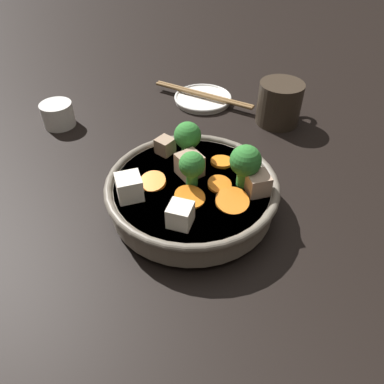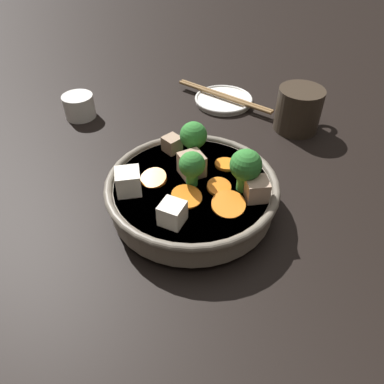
# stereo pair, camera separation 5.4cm
# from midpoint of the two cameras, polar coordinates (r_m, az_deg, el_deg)

# --- Properties ---
(ground_plane) EXTENTS (3.00, 3.00, 0.00)m
(ground_plane) POSITION_cam_midpoint_polar(r_m,az_deg,el_deg) (0.56, -2.75, -2.64)
(ground_plane) COLOR black
(stirfry_bowl) EXTENTS (0.25, 0.25, 0.11)m
(stirfry_bowl) POSITION_cam_midpoint_polar(r_m,az_deg,el_deg) (0.54, -2.76, 0.27)
(stirfry_bowl) COLOR slate
(stirfry_bowl) RESTS_ON ground_plane
(side_saucer) EXTENTS (0.12, 0.12, 0.01)m
(side_saucer) POSITION_cam_midpoint_polar(r_m,az_deg,el_deg) (0.83, -0.24, 13.99)
(side_saucer) COLOR white
(side_saucer) RESTS_ON ground_plane
(tea_cup) EXTENTS (0.06, 0.06, 0.05)m
(tea_cup) POSITION_cam_midpoint_polar(r_m,az_deg,el_deg) (0.79, -21.68, 10.88)
(tea_cup) COLOR white
(tea_cup) RESTS_ON ground_plane
(dark_mug) EXTENTS (0.11, 0.08, 0.08)m
(dark_mug) POSITION_cam_midpoint_polar(r_m,az_deg,el_deg) (0.76, 11.21, 13.11)
(dark_mug) COLOR #33281E
(dark_mug) RESTS_ON ground_plane
(chopsticks_pair) EXTENTS (0.09, 0.22, 0.01)m
(chopsticks_pair) POSITION_cam_midpoint_polar(r_m,az_deg,el_deg) (0.83, -0.24, 14.57)
(chopsticks_pair) COLOR olive
(chopsticks_pair) RESTS_ON side_saucer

